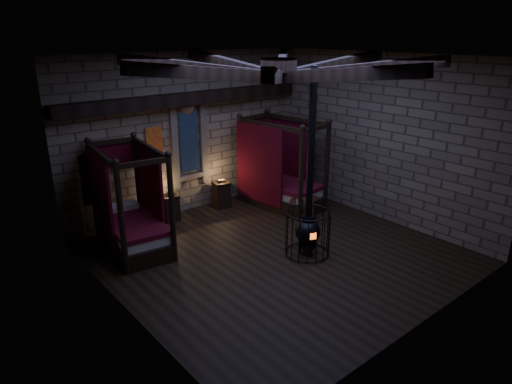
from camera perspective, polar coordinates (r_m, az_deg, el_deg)
room at (r=9.25m, az=2.43°, el=13.72°), size 7.02×7.02×4.29m
bed_left at (r=10.67m, az=-15.26°, el=-3.82°), size 1.43×2.34×2.32m
bed_right at (r=12.82m, az=2.94°, el=0.97°), size 1.46×2.43×2.42m
trunk_left at (r=10.17m, az=-12.79°, el=-6.93°), size 0.79×0.60×0.51m
trunk_right at (r=12.28m, az=6.07°, el=-1.53°), size 1.02×0.83×0.65m
nightstand_left at (r=12.01m, az=-10.68°, el=-1.91°), size 0.44×0.42×0.84m
nightstand_right at (r=12.72m, az=-4.32°, el=-0.28°), size 0.55×0.53×0.80m
stove at (r=10.01m, az=6.50°, el=-4.55°), size 0.98×0.98×4.05m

